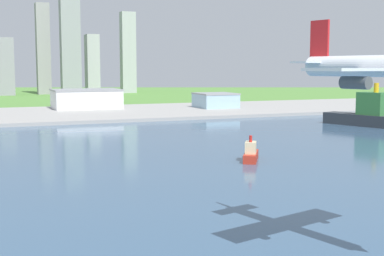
% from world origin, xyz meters
% --- Properties ---
extents(ground_plane, '(2400.00, 2400.00, 0.00)m').
position_xyz_m(ground_plane, '(0.00, 300.00, 0.00)').
color(ground_plane, '#558B3B').
extents(water_bay, '(840.00, 360.00, 0.15)m').
position_xyz_m(water_bay, '(0.00, 240.00, 0.07)').
color(water_bay, '#385675').
rests_on(water_bay, ground).
extents(industrial_pier, '(840.00, 140.00, 2.50)m').
position_xyz_m(industrial_pier, '(0.00, 490.00, 1.25)').
color(industrial_pier, '#9E9B97').
rests_on(industrial_pier, ground).
extents(tugboat_small, '(13.99, 18.27, 10.40)m').
position_xyz_m(tugboat_small, '(33.20, 258.50, 2.99)').
color(tugboat_small, '#B22D1E').
rests_on(tugboat_small, water_bay).
extents(container_barge, '(26.31, 48.38, 27.29)m').
position_xyz_m(container_barge, '(160.19, 344.61, 7.89)').
color(container_barge, '#2D3338').
rests_on(container_barge, water_bay).
extents(warehouse_main, '(55.81, 40.18, 16.24)m').
position_xyz_m(warehouse_main, '(19.04, 525.91, 10.64)').
color(warehouse_main, white).
rests_on(warehouse_main, industrial_pier).
extents(warehouse_annex, '(31.83, 33.49, 12.63)m').
position_xyz_m(warehouse_annex, '(124.30, 492.72, 8.84)').
color(warehouse_annex, '#99BCD1').
rests_on(warehouse_annex, industrial_pier).
extents(distant_skyline, '(312.44, 70.48, 128.33)m').
position_xyz_m(distant_skyline, '(-11.34, 828.66, 51.93)').
color(distant_skyline, '#9DA2A0').
rests_on(distant_skyline, ground).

